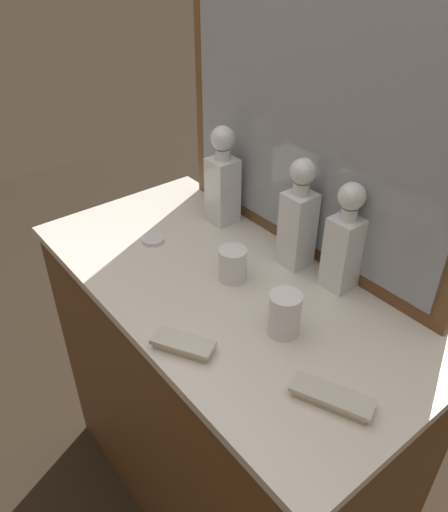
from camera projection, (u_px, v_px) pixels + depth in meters
name	position (u px, v px, depth m)	size (l,w,h in m)	color
ground_plane	(224.00, 488.00, 1.79)	(6.00, 6.00, 0.00)	#2D2319
dresser	(224.00, 403.00, 1.52)	(1.12, 0.56, 0.93)	brown
dresser_mirror	(311.00, 110.00, 1.17)	(0.91, 0.03, 0.77)	brown
crystal_decanter_center	(344.00, 247.00, 1.18)	(0.07, 0.07, 0.28)	white
crystal_decanter_front	(223.00, 185.00, 1.44)	(0.08, 0.08, 0.29)	white
crystal_decanter_right	(298.00, 224.00, 1.26)	(0.07, 0.07, 0.30)	white
crystal_tumbler_left	(284.00, 315.00, 1.08)	(0.07, 0.07, 0.10)	white
crystal_tumbler_far_left	(232.00, 265.00, 1.25)	(0.07, 0.07, 0.09)	white
silver_brush_far_left	(183.00, 345.00, 1.06)	(0.14, 0.11, 0.02)	#B7A88C
silver_brush_right	(332.00, 397.00, 0.94)	(0.17, 0.11, 0.02)	#B7A88C
porcelain_dish	(153.00, 240.00, 1.41)	(0.06, 0.06, 0.01)	silver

